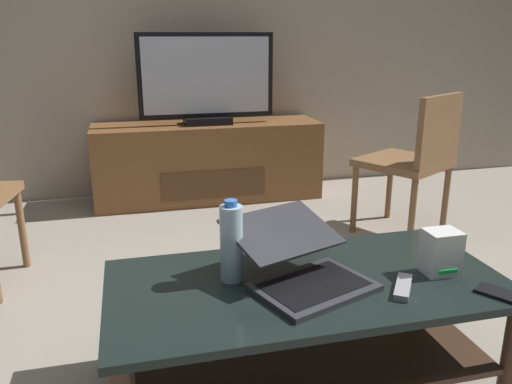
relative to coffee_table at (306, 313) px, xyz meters
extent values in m
plane|color=#9E9384|center=(-0.07, 0.12, -0.27)|extent=(7.68, 7.68, 0.00)
cube|color=black|center=(0.00, 0.00, 0.11)|extent=(1.27, 0.62, 0.03)
cube|color=#472D1E|center=(0.00, 0.00, -0.13)|extent=(1.12, 0.55, 0.02)
cylinder|color=#472D1E|center=(0.59, -0.26, -0.09)|extent=(0.06, 0.06, 0.36)
cylinder|color=#472D1E|center=(-0.59, 0.26, -0.09)|extent=(0.06, 0.06, 0.36)
cylinder|color=#472D1E|center=(0.59, 0.26, -0.09)|extent=(0.06, 0.06, 0.36)
cube|color=brown|center=(0.02, 2.14, 0.00)|extent=(1.59, 0.44, 0.55)
cube|color=#55351C|center=(0.02, 1.92, -0.11)|extent=(0.71, 0.01, 0.19)
cube|color=black|center=(0.02, 2.12, 0.30)|extent=(0.32, 0.20, 0.05)
cube|color=black|center=(0.02, 2.12, 0.61)|extent=(0.93, 0.04, 0.56)
cube|color=#B2B7C1|center=(0.02, 2.10, 0.61)|extent=(0.86, 0.01, 0.51)
cube|color=brown|center=(1.01, 1.19, 0.16)|extent=(0.60, 0.60, 0.04)
cube|color=brown|center=(1.11, 1.01, 0.37)|extent=(0.38, 0.24, 0.40)
cylinder|color=brown|center=(1.08, 1.45, -0.06)|extent=(0.04, 0.04, 0.41)
cylinder|color=brown|center=(0.75, 1.26, -0.06)|extent=(0.04, 0.04, 0.41)
cylinder|color=brown|center=(1.27, 1.11, -0.06)|extent=(0.04, 0.04, 0.41)
cylinder|color=brown|center=(0.94, 0.93, -0.06)|extent=(0.04, 0.04, 0.41)
cylinder|color=brown|center=(-1.08, 1.22, -0.06)|extent=(0.04, 0.04, 0.41)
cube|color=#333338|center=(0.00, -0.07, 0.13)|extent=(0.42, 0.36, 0.02)
cube|color=black|center=(0.00, -0.07, 0.14)|extent=(0.36, 0.29, 0.00)
cube|color=#333338|center=(-0.06, 0.09, 0.26)|extent=(0.41, 0.35, 0.08)
cube|color=teal|center=(-0.06, 0.08, 0.26)|extent=(0.37, 0.31, 0.07)
cube|color=white|center=(0.44, -0.06, 0.19)|extent=(0.11, 0.09, 0.15)
cube|color=#19D84C|center=(0.44, -0.10, 0.14)|extent=(0.07, 0.00, 0.01)
cylinder|color=silver|center=(-0.23, 0.06, 0.24)|extent=(0.07, 0.07, 0.25)
cylinder|color=blue|center=(-0.23, 0.06, 0.38)|extent=(0.04, 0.04, 0.02)
cube|color=black|center=(0.53, -0.24, 0.12)|extent=(0.13, 0.16, 0.01)
cube|color=#99999E|center=(0.26, -0.14, 0.13)|extent=(0.13, 0.16, 0.02)
camera|label=1|loc=(-0.52, -1.40, 0.87)|focal=35.96mm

